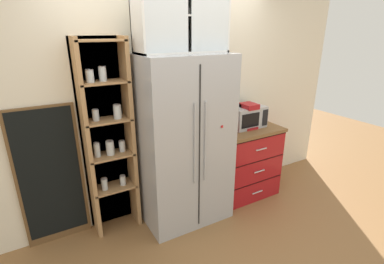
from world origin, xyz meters
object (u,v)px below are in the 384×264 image
mug_red (232,129)px  coffee_maker (247,115)px  microwave (246,116)px  bottle_cobalt (247,117)px  mug_cream (262,119)px  chalkboard_menu (51,177)px  refrigerator (184,142)px

mug_red → coffee_maker: bearing=12.7°
microwave → bottle_cobalt: (-0.02, -0.05, 0.00)m
mug_cream → microwave: bearing=-176.6°
microwave → chalkboard_menu: bearing=174.8°
mug_red → mug_cream: (0.58, 0.12, -0.00)m
refrigerator → mug_cream: size_ratio=16.36×
mug_red → bottle_cobalt: bearing=11.2°
bottle_cobalt → chalkboard_menu: 2.26m
bottle_cobalt → chalkboard_menu: size_ratio=0.21×
mug_cream → refrigerator: bearing=-174.9°
mug_cream → bottle_cobalt: size_ratio=0.38×
mug_red → bottle_cobalt: bottle_cobalt is taller
refrigerator → bottle_cobalt: 0.92m
refrigerator → mug_red: bearing=-1.0°
microwave → mug_cream: size_ratio=3.89×
microwave → mug_cream: microwave is taller
refrigerator → mug_cream: 1.23m
refrigerator → microwave: size_ratio=4.20×
mug_cream → bottle_cobalt: bottle_cobalt is taller
coffee_maker → mug_red: (-0.27, -0.06, -0.11)m
microwave → mug_cream: bearing=3.4°
coffee_maker → mug_cream: 0.34m
mug_red → mug_cream: 0.60m
refrigerator → mug_red: size_ratio=17.25×
chalkboard_menu → mug_cream: bearing=-4.2°
mug_red → bottle_cobalt: 0.29m
microwave → coffee_maker: size_ratio=1.42×
bottle_cobalt → mug_red: bearing=-168.8°
mug_red → mug_cream: mug_red is taller
refrigerator → coffee_maker: (0.91, 0.05, 0.15)m
bottle_cobalt → mug_cream: bearing=12.1°
coffee_maker → bottle_cobalt: size_ratio=1.04×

